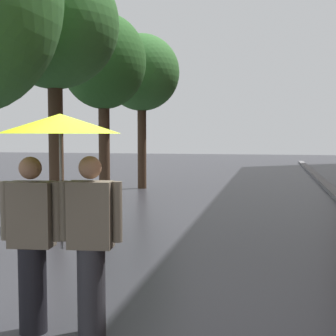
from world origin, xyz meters
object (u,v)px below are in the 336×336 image
street_tree_1 (54,25)px  street_tree_3 (142,74)px  street_tree_2 (103,63)px  couple_under_umbrella (61,188)px

street_tree_1 → street_tree_3: bearing=90.5°
street_tree_1 → street_tree_3: size_ratio=1.02×
street_tree_1 → street_tree_2: size_ratio=1.04×
street_tree_3 → couple_under_umbrella: (2.41, -11.81, -2.53)m
street_tree_3 → couple_under_umbrella: size_ratio=2.55×
street_tree_2 → couple_under_umbrella: 9.32m
couple_under_umbrella → street_tree_1: bearing=115.4°
street_tree_1 → street_tree_3: street_tree_1 is taller
street_tree_1 → couple_under_umbrella: street_tree_1 is taller
street_tree_2 → street_tree_3: bearing=86.1°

